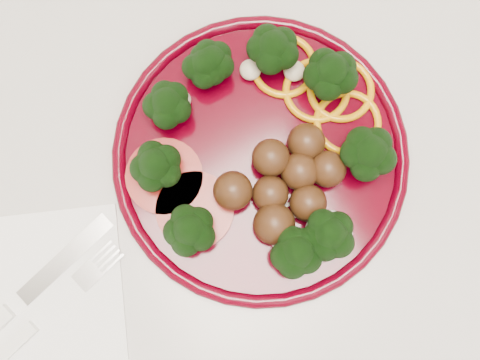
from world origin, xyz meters
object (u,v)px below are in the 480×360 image
knife (5,315)px  fork (21,338)px  plate (261,153)px  napkin (32,305)px

knife → fork: bearing=-97.0°
plate → napkin: bearing=-178.1°
plate → fork: plate is taller
napkin → knife: bearing=169.9°
fork → knife: bearing=83.0°
plate → knife: (-0.29, -0.00, -0.01)m
knife → fork: knife is taller
plate → napkin: (-0.27, -0.01, -0.02)m
napkin → fork: fork is taller
napkin → fork: size_ratio=0.97×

